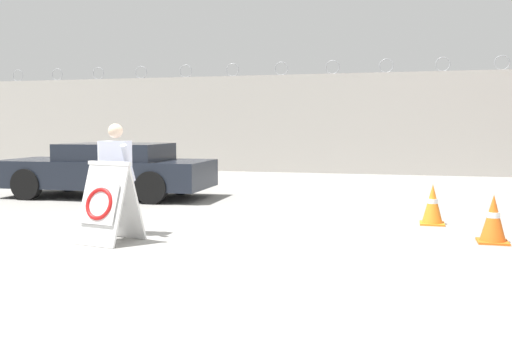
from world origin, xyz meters
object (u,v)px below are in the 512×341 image
(traffic_cone_near, at_px, (433,204))
(traffic_cone_mid, at_px, (493,219))
(parked_car_front_coupe, at_px, (108,169))
(security_guard, at_px, (116,174))
(barricade_sign, at_px, (108,202))

(traffic_cone_near, height_order, traffic_cone_mid, traffic_cone_mid)
(traffic_cone_near, bearing_deg, parked_car_front_coupe, 165.08)
(traffic_cone_mid, bearing_deg, traffic_cone_near, 119.65)
(security_guard, bearing_deg, traffic_cone_near, 27.72)
(security_guard, xyz_separation_m, parked_car_front_coupe, (-2.39, 3.99, -0.27))
(traffic_cone_mid, bearing_deg, parked_car_front_coupe, 157.61)
(barricade_sign, relative_size, security_guard, 0.69)
(barricade_sign, bearing_deg, traffic_cone_mid, 26.31)
(traffic_cone_mid, xyz_separation_m, parked_car_front_coupe, (-7.65, 3.15, 0.30))
(barricade_sign, distance_m, security_guard, 0.63)
(security_guard, relative_size, parked_car_front_coupe, 0.35)
(barricade_sign, xyz_separation_m, parked_car_front_coupe, (-2.54, 4.50, 0.07))
(traffic_cone_near, bearing_deg, security_guard, -154.55)
(traffic_cone_near, height_order, parked_car_front_coupe, parked_car_front_coupe)
(traffic_cone_near, relative_size, traffic_cone_mid, 0.99)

